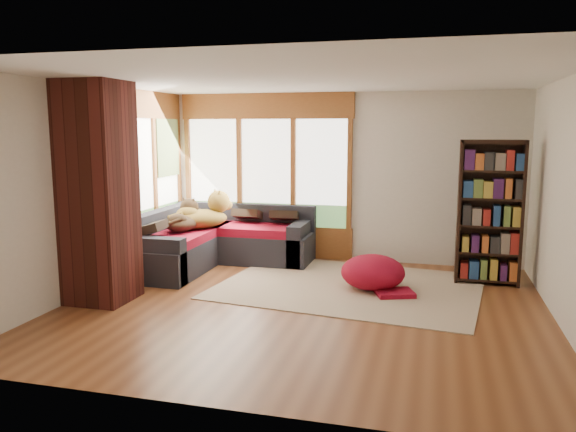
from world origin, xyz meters
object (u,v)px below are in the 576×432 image
at_px(brick_chimney, 98,193).
at_px(area_rug, 349,286).
at_px(pouf, 373,271).
at_px(dog_brindle, 184,219).
at_px(sectional_sofa, 205,244).
at_px(dog_tan, 204,214).
at_px(bookshelf, 490,213).

distance_m(brick_chimney, area_rug, 3.35).
relative_size(pouf, dog_brindle, 1.13).
height_order(sectional_sofa, dog_tan, dog_tan).
relative_size(brick_chimney, dog_tan, 2.63).
distance_m(bookshelf, pouf, 1.74).
distance_m(brick_chimney, dog_brindle, 1.81).
bearing_deg(dog_brindle, bookshelf, -87.07).
relative_size(brick_chimney, pouf, 3.17).
bearing_deg(pouf, dog_tan, 165.76).
relative_size(sectional_sofa, dog_tan, 2.23).
height_order(area_rug, dog_tan, dog_tan).
bearing_deg(area_rug, brick_chimney, -154.58).
bearing_deg(sectional_sofa, pouf, -13.96).
xyz_separation_m(bookshelf, pouf, (-1.44, -0.64, -0.72)).
xyz_separation_m(brick_chimney, area_rug, (2.79, 1.33, -1.29)).
bearing_deg(area_rug, sectional_sofa, 162.88).
bearing_deg(sectional_sofa, bookshelf, 0.36).
distance_m(brick_chimney, bookshelf, 4.95).
xyz_separation_m(sectional_sofa, area_rug, (2.34, -0.72, -0.30)).
bearing_deg(bookshelf, sectional_sofa, 178.43).
distance_m(pouf, dog_brindle, 2.89).
relative_size(bookshelf, pouf, 2.32).
relative_size(brick_chimney, area_rug, 0.79).
bearing_deg(pouf, sectional_sofa, 164.11).
xyz_separation_m(area_rug, pouf, (0.31, -0.03, 0.23)).
bearing_deg(dog_brindle, brick_chimney, 170.17).
xyz_separation_m(bookshelf, dog_brindle, (-4.26, -0.24, -0.22)).
bearing_deg(sectional_sofa, dog_tan, -61.02).
height_order(bookshelf, dog_tan, bookshelf).
xyz_separation_m(sectional_sofa, pouf, (2.65, -0.76, -0.07)).
bearing_deg(brick_chimney, sectional_sofa, 77.71).
bearing_deg(area_rug, dog_tan, 164.71).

